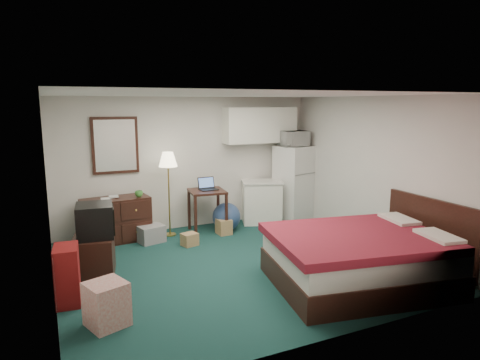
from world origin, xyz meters
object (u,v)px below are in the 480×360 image
floor_lamp (169,194)px  suitcase (67,275)px  desk (207,211)px  kitchen_counter (262,202)px  tv_stand (94,256)px  bed (358,259)px  fridge (293,183)px  dresser (116,220)px

floor_lamp → suitcase: size_ratio=2.14×
desk → kitchen_counter: 1.24m
kitchen_counter → suitcase: 4.35m
kitchen_counter → tv_stand: size_ratio=1.38×
floor_lamp → suitcase: 2.84m
floor_lamp → bed: size_ratio=0.70×
tv_stand → bed: bearing=-18.0°
kitchen_counter → fridge: (0.72, -0.03, 0.35)m
floor_lamp → kitchen_counter: (1.92, 0.06, -0.35)m
fridge → tv_stand: 4.36m
floor_lamp → tv_stand: 2.05m
desk → tv_stand: 2.49m
floor_lamp → suitcase: bearing=-131.0°
kitchen_counter → fridge: fridge is taller
bed → tv_stand: (-3.15, 1.81, -0.08)m
desk → bed: 3.20m
dresser → fridge: 3.59m
fridge → dresser: bearing=164.2°
fridge → suitcase: bearing=-169.8°
dresser → tv_stand: (-0.53, -1.40, -0.11)m
fridge → tv_stand: fridge is taller
dresser → fridge: bearing=-6.4°
kitchen_counter → fridge: bearing=17.5°
suitcase → kitchen_counter: bearing=36.0°
fridge → kitchen_counter: bearing=162.1°
desk → fridge: 1.99m
dresser → bed: 4.14m
kitchen_counter → dresser: bearing=-159.9°
floor_lamp → bed: bearing=-62.0°
floor_lamp → bed: floor_lamp is taller
floor_lamp → tv_stand: floor_lamp is taller
dresser → kitchen_counter: 2.86m
desk → floor_lamp: bearing=177.0°
dresser → kitchen_counter: (2.86, 0.01, 0.03)m
tv_stand → kitchen_counter: bearing=34.5°
bed → floor_lamp: bearing=128.2°
tv_stand → floor_lamp: bearing=54.5°
dresser → tv_stand: 1.50m
floor_lamp → tv_stand: (-1.47, -1.35, -0.49)m
tv_stand → suitcase: bearing=-104.2°
kitchen_counter → bed: 3.22m
floor_lamp → fridge: bearing=0.6°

